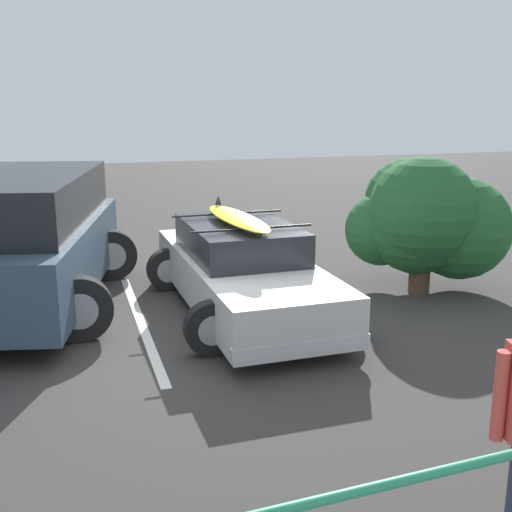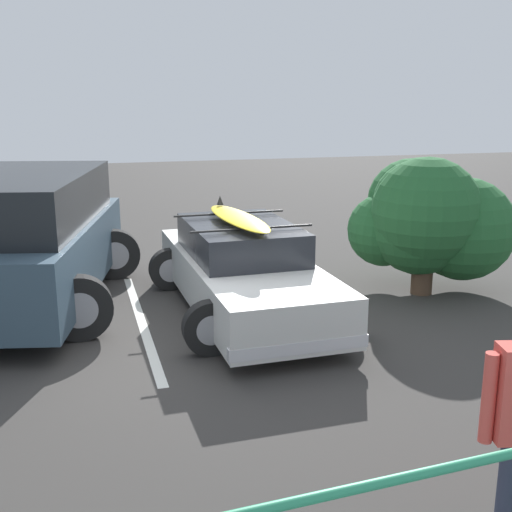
# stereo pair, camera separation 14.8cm
# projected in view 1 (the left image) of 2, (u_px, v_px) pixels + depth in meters

# --- Properties ---
(ground_plane) EXTENTS (44.00, 44.00, 0.02)m
(ground_plane) POSITION_uv_depth(u_px,v_px,m) (202.00, 329.00, 8.39)
(ground_plane) COLOR #383533
(ground_plane) RESTS_ON ground
(parking_stripe) EXTENTS (0.12, 4.26, 0.00)m
(parking_stripe) POSITION_uv_depth(u_px,v_px,m) (141.00, 322.00, 8.61)
(parking_stripe) COLOR silver
(parking_stripe) RESTS_ON ground
(sedan_car) EXTENTS (2.33, 4.44, 1.51)m
(sedan_car) POSITION_uv_depth(u_px,v_px,m) (242.00, 270.00, 8.91)
(sedan_car) COLOR silver
(sedan_car) RESTS_ON ground
(suv_car) EXTENTS (3.33, 4.97, 1.91)m
(suv_car) POSITION_uv_depth(u_px,v_px,m) (25.00, 240.00, 9.00)
(suv_car) COLOR #334756
(suv_car) RESTS_ON ground
(bush_near_left) EXTENTS (2.41, 2.07, 2.09)m
(bush_near_left) POSITION_uv_depth(u_px,v_px,m) (423.00, 217.00, 9.80)
(bush_near_left) COLOR #4C3828
(bush_near_left) RESTS_ON ground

